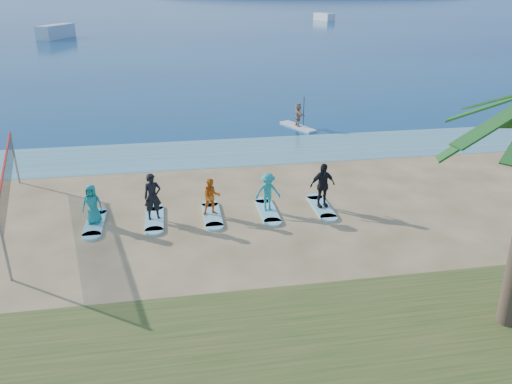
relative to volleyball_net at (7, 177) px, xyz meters
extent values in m
plane|color=tan|center=(7.93, -3.19, -1.90)|extent=(600.00, 600.00, 0.00)
plane|color=teal|center=(7.93, 7.31, -1.90)|extent=(600.00, 600.00, 0.00)
plane|color=navy|center=(7.93, 156.81, -1.90)|extent=(600.00, 600.00, 0.00)
cylinder|color=gray|center=(0.97, -4.39, -0.65)|extent=(0.09, 0.09, 2.50)
cylinder|color=gray|center=(-0.97, 4.39, -0.65)|extent=(0.09, 0.09, 2.50)
cube|color=black|center=(0.00, 0.00, 0.00)|extent=(1.97, 8.79, 1.00)
cube|color=red|center=(0.00, 0.00, 0.52)|extent=(2.00, 8.80, 0.10)
cube|color=silver|center=(14.31, 11.64, -1.84)|extent=(1.87, 3.02, 0.12)
imported|color=tan|center=(14.31, 11.64, -1.05)|extent=(0.56, 1.40, 1.47)
cube|color=silver|center=(-12.22, 73.89, -1.90)|extent=(5.30, 8.53, 2.23)
cube|color=silver|center=(45.67, 109.19, -1.90)|extent=(4.05, 6.74, 1.76)
cube|color=#8ED7DB|center=(3.08, -0.77, -1.86)|extent=(0.70, 2.20, 0.09)
imported|color=teal|center=(3.08, -0.77, -1.04)|extent=(0.82, 0.59, 1.56)
cube|color=#8ED7DB|center=(5.35, -0.77, -1.86)|extent=(0.70, 2.20, 0.09)
imported|color=black|center=(5.35, -0.77, -0.89)|extent=(0.76, 0.58, 1.85)
cube|color=#8ED7DB|center=(7.63, -0.77, -1.86)|extent=(0.70, 2.20, 0.09)
imported|color=orange|center=(7.63, -0.77, -1.06)|extent=(0.77, 0.62, 1.51)
cube|color=#8ED7DB|center=(9.90, -0.77, -1.86)|extent=(0.70, 2.20, 0.09)
imported|color=teal|center=(9.90, -0.77, -1.02)|extent=(1.04, 0.61, 1.59)
cube|color=#8ED7DB|center=(12.18, -0.77, -1.86)|extent=(0.70, 2.20, 0.09)
imported|color=black|center=(12.18, -0.77, -0.88)|extent=(1.16, 0.64, 1.87)
camera|label=1|loc=(6.31, -18.93, 6.74)|focal=35.00mm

